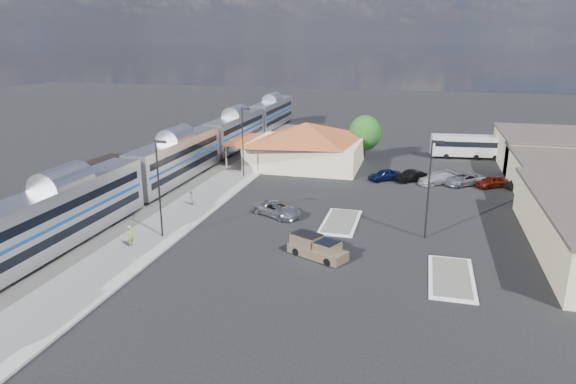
% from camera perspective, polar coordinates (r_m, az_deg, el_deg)
% --- Properties ---
extents(ground, '(280.00, 280.00, 0.00)m').
position_cam_1_polar(ground, '(49.50, 0.91, -3.80)').
color(ground, black).
rests_on(ground, ground).
extents(railbed, '(16.00, 100.00, 0.12)m').
position_cam_1_polar(railbed, '(64.32, -15.78, 0.47)').
color(railbed, '#4C4944').
rests_on(railbed, ground).
extents(platform, '(5.50, 92.00, 0.18)m').
position_cam_1_polar(platform, '(58.58, -9.13, -0.64)').
color(platform, gray).
rests_on(platform, ground).
extents(passenger_train, '(3.00, 104.00, 5.55)m').
position_cam_1_polar(passenger_train, '(65.07, -12.21, 3.47)').
color(passenger_train, silver).
rests_on(passenger_train, ground).
extents(freight_cars, '(2.80, 46.00, 4.00)m').
position_cam_1_polar(freight_cars, '(60.11, -21.57, 0.65)').
color(freight_cars, black).
rests_on(freight_cars, ground).
extents(station_depot, '(18.35, 12.24, 6.20)m').
position_cam_1_polar(station_depot, '(72.18, 1.97, 5.34)').
color(station_depot, '#C4B38F').
rests_on(station_depot, ground).
extents(traffic_island_south, '(3.30, 7.50, 0.21)m').
position_cam_1_polar(traffic_island_south, '(50.58, 5.86, -3.31)').
color(traffic_island_south, silver).
rests_on(traffic_island_south, ground).
extents(traffic_island_north, '(3.30, 7.50, 0.21)m').
position_cam_1_polar(traffic_island_north, '(40.95, 17.69, -9.02)').
color(traffic_island_north, silver).
rests_on(traffic_island_north, ground).
extents(lamp_plat_s, '(1.08, 0.25, 9.00)m').
position_cam_1_polar(lamp_plat_s, '(46.35, -14.10, 1.19)').
color(lamp_plat_s, black).
rests_on(lamp_plat_s, ground).
extents(lamp_plat_n, '(1.08, 0.25, 9.00)m').
position_cam_1_polar(lamp_plat_n, '(65.96, -4.98, 6.15)').
color(lamp_plat_n, black).
rests_on(lamp_plat_n, ground).
extents(lamp_lot, '(1.08, 0.25, 9.00)m').
position_cam_1_polar(lamp_lot, '(46.62, 15.53, 1.17)').
color(lamp_lot, black).
rests_on(lamp_lot, ground).
extents(tree_depot, '(4.71, 4.71, 6.63)m').
position_cam_1_polar(tree_depot, '(76.63, 8.54, 6.51)').
color(tree_depot, '#382314').
rests_on(tree_depot, ground).
extents(pickup_truck, '(5.32, 3.79, 1.73)m').
position_cam_1_polar(pickup_truck, '(42.39, 3.30, -6.24)').
color(pickup_truck, '#A08662').
rests_on(pickup_truck, ground).
extents(suv, '(5.70, 4.56, 1.44)m').
position_cam_1_polar(suv, '(52.00, -1.15, -1.93)').
color(suv, '#A3A5AB').
rests_on(suv, ground).
extents(coach_bus, '(10.97, 3.50, 3.46)m').
position_cam_1_polar(coach_bus, '(81.76, 19.39, 4.93)').
color(coach_bus, silver).
rests_on(coach_bus, ground).
extents(person_a, '(0.50, 0.72, 1.91)m').
position_cam_1_polar(person_a, '(45.98, -17.06, -4.70)').
color(person_a, '#A2BB3A').
rests_on(person_a, platform).
extents(person_b, '(0.76, 0.90, 1.61)m').
position_cam_1_polar(person_b, '(55.81, -10.69, -0.63)').
color(person_b, silver).
rests_on(person_b, platform).
extents(parked_car_a, '(4.41, 3.95, 1.45)m').
position_cam_1_polar(parked_car_a, '(66.25, 10.66, 1.88)').
color(parked_car_a, '#0C173C').
rests_on(parked_car_a, ground).
extents(parked_car_b, '(4.26, 3.96, 1.42)m').
position_cam_1_polar(parked_car_b, '(66.42, 13.43, 1.74)').
color(parked_car_b, black).
rests_on(parked_car_b, ground).
extents(parked_car_c, '(5.18, 4.92, 1.48)m').
position_cam_1_polar(parked_car_c, '(66.15, 16.19, 1.49)').
color(parked_car_c, silver).
rests_on(parked_car_c, ground).
extents(parked_car_d, '(5.72, 5.29, 1.49)m').
position_cam_1_polar(parked_car_d, '(66.62, 18.93, 1.36)').
color(parked_car_d, gray).
rests_on(parked_car_d, ground).
extents(parked_car_e, '(4.32, 3.70, 1.40)m').
position_cam_1_polar(parked_car_e, '(66.69, 21.68, 1.05)').
color(parked_car_e, maroon).
rests_on(parked_car_e, ground).
extents(parked_car_f, '(3.84, 3.51, 1.27)m').
position_cam_1_polar(parked_car_f, '(67.48, 24.33, 0.86)').
color(parked_car_f, black).
rests_on(parked_car_f, ground).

